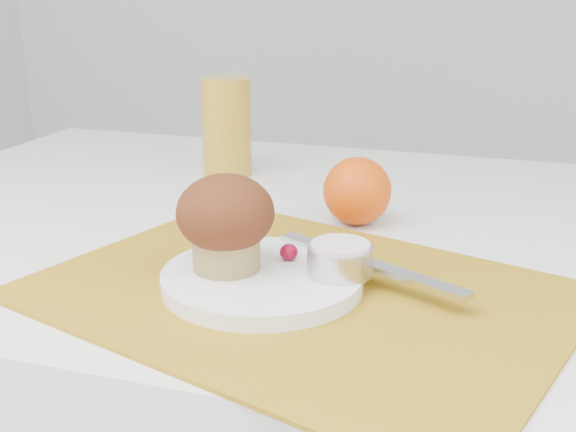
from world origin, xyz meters
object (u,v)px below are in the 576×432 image
(plate, at_px, (262,279))
(juice_glass, at_px, (227,127))
(orange, at_px, (357,191))
(muffin, at_px, (226,220))

(plate, distance_m, juice_glass, 0.44)
(plate, relative_size, orange, 2.34)
(plate, bearing_deg, juice_glass, 116.75)
(muffin, bearing_deg, juice_glass, 112.34)
(juice_glass, xyz_separation_m, muffin, (0.16, -0.39, -0.00))
(orange, height_order, juice_glass, juice_glass)
(plate, xyz_separation_m, juice_glass, (-0.19, 0.39, 0.06))
(juice_glass, bearing_deg, muffin, -67.66)
(orange, xyz_separation_m, muffin, (-0.08, -0.22, 0.03))
(plate, distance_m, orange, 0.23)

